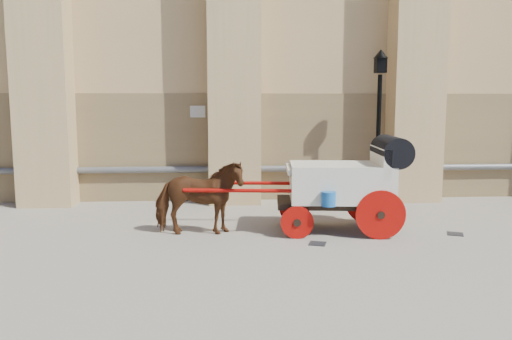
{
  "coord_description": "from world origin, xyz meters",
  "views": [
    {
      "loc": [
        -1.35,
        -9.98,
        2.67
      ],
      "look_at": [
        -0.64,
        0.27,
        1.34
      ],
      "focal_mm": 35.0,
      "sensor_mm": 36.0,
      "label": 1
    }
  ],
  "objects": [
    {
      "name": "ground",
      "position": [
        0.0,
        0.0,
        0.0
      ],
      "size": [
        90.0,
        90.0,
        0.0
      ],
      "primitive_type": "plane",
      "color": "gray",
      "rests_on": "ground"
    },
    {
      "name": "horse",
      "position": [
        -1.83,
        0.19,
        0.78
      ],
      "size": [
        0.86,
        1.85,
        1.55
      ],
      "primitive_type": "imported",
      "rotation": [
        0.0,
        0.0,
        1.56
      ],
      "color": "#562B16",
      "rests_on": "ground"
    },
    {
      "name": "carriage",
      "position": [
        1.32,
        0.32,
        1.1
      ],
      "size": [
        4.74,
        1.74,
        2.03
      ],
      "rotation": [
        0.0,
        0.0,
        -0.1
      ],
      "color": "black",
      "rests_on": "ground"
    },
    {
      "name": "street_lamp",
      "position": [
        2.79,
        2.96,
        2.2
      ],
      "size": [
        0.39,
        0.39,
        4.11
      ],
      "color": "black",
      "rests_on": "ground"
    },
    {
      "name": "drain_grate_near",
      "position": [
        0.49,
        -0.68,
        0.01
      ],
      "size": [
        0.41,
        0.41,
        0.01
      ],
      "primitive_type": "cube",
      "rotation": [
        0.0,
        0.0,
        -0.32
      ],
      "color": "black",
      "rests_on": "ground"
    },
    {
      "name": "drain_grate_far",
      "position": [
        3.51,
        -0.15,
        0.01
      ],
      "size": [
        0.42,
        0.42,
        0.01
      ],
      "primitive_type": "cube",
      "rotation": [
        0.0,
        0.0,
        -0.42
      ],
      "color": "black",
      "rests_on": "ground"
    }
  ]
}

